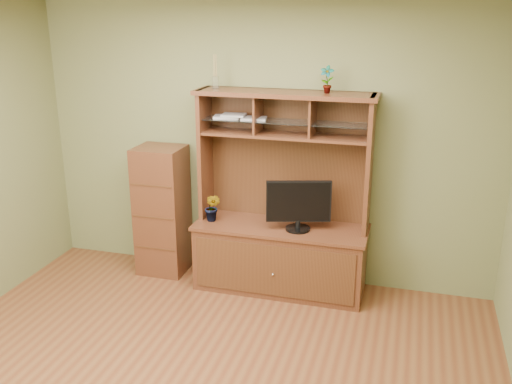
% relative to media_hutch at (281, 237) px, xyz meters
% --- Properties ---
extents(room, '(4.54, 4.04, 2.74)m').
position_rel_media_hutch_xyz_m(room, '(-0.26, -1.73, 0.83)').
color(room, '#5D301A').
rests_on(room, ground).
extents(media_hutch, '(1.66, 0.61, 1.90)m').
position_rel_media_hutch_xyz_m(media_hutch, '(0.00, 0.00, 0.00)').
color(media_hutch, '#492514').
rests_on(media_hutch, room).
extents(monitor, '(0.59, 0.23, 0.47)m').
position_rel_media_hutch_xyz_m(monitor, '(0.18, -0.08, 0.38)').
color(monitor, black).
rests_on(monitor, media_hutch).
extents(orchid_plant, '(0.17, 0.15, 0.28)m').
position_rel_media_hutch_xyz_m(orchid_plant, '(-0.66, -0.08, 0.27)').
color(orchid_plant, '#345B1F').
rests_on(orchid_plant, media_hutch).
extents(top_plant, '(0.13, 0.10, 0.24)m').
position_rel_media_hutch_xyz_m(top_plant, '(0.37, 0.08, 1.50)').
color(top_plant, '#296724').
rests_on(top_plant, media_hutch).
extents(reed_diffuser, '(0.06, 0.06, 0.31)m').
position_rel_media_hutch_xyz_m(reed_diffuser, '(-0.66, 0.08, 1.50)').
color(reed_diffuser, silver).
rests_on(reed_diffuser, media_hutch).
extents(magazines, '(0.53, 0.22, 0.04)m').
position_rel_media_hutch_xyz_m(magazines, '(-0.45, 0.08, 1.13)').
color(magazines, '#B9B9BE').
rests_on(magazines, media_hutch).
extents(side_cabinet, '(0.47, 0.43, 1.31)m').
position_rel_media_hutch_xyz_m(side_cabinet, '(-1.25, 0.04, 0.13)').
color(side_cabinet, '#492514').
rests_on(side_cabinet, room).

